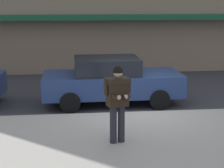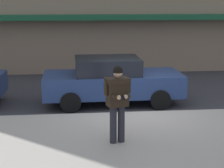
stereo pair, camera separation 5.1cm
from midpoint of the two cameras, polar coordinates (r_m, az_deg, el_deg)
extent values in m
plane|color=#333338|center=(11.36, 3.48, -4.59)|extent=(80.00, 80.00, 0.00)
cube|color=#A8A399|center=(8.97, 12.97, -9.28)|extent=(32.00, 5.30, 0.14)
cube|color=silver|center=(11.61, 8.33, -4.31)|extent=(28.00, 0.12, 0.01)
cube|color=#195133|center=(17.09, 3.49, 10.14)|extent=(26.60, 0.70, 0.24)
cube|color=navy|center=(12.31, -0.10, 0.03)|extent=(4.52, 1.87, 0.70)
cube|color=black|center=(12.17, -0.95, 2.81)|extent=(2.09, 1.66, 0.52)
cylinder|color=black|center=(13.44, 5.39, -0.46)|extent=(0.64, 0.23, 0.64)
cylinder|color=black|center=(11.82, 7.12, -2.36)|extent=(0.64, 0.23, 0.64)
cylinder|color=black|center=(13.14, -6.59, -0.79)|extent=(0.64, 0.23, 0.64)
cylinder|color=black|center=(11.49, -6.54, -2.79)|extent=(0.64, 0.23, 0.64)
cylinder|color=#23232B|center=(8.70, 1.26, -6.06)|extent=(0.16, 0.16, 0.88)
cylinder|color=#23232B|center=(8.63, 0.02, -6.21)|extent=(0.16, 0.16, 0.88)
cube|color=black|center=(8.45, 0.66, -1.26)|extent=(0.52, 0.41, 0.64)
cube|color=black|center=(8.39, 0.66, 0.53)|extent=(0.59, 0.46, 0.12)
cylinder|color=black|center=(8.52, 2.35, -0.38)|extent=(0.11, 0.11, 0.30)
cylinder|color=black|center=(8.37, 2.00, -1.69)|extent=(0.17, 0.32, 0.10)
sphere|color=tan|center=(8.22, 1.94, -1.96)|extent=(0.10, 0.10, 0.10)
cylinder|color=black|center=(8.33, -1.07, -0.68)|extent=(0.11, 0.11, 0.30)
cylinder|color=black|center=(8.26, 0.10, -1.87)|extent=(0.17, 0.32, 0.10)
sphere|color=tan|center=(8.16, 0.89, -2.06)|extent=(0.10, 0.10, 0.10)
cube|color=black|center=(8.15, 1.52, -2.08)|extent=(0.11, 0.16, 0.07)
sphere|color=tan|center=(8.32, 0.74, 1.77)|extent=(0.22, 0.22, 0.22)
sphere|color=black|center=(8.32, 0.74, 1.97)|extent=(0.23, 0.23, 0.23)
camera|label=1|loc=(0.03, -90.17, -0.04)|focal=60.00mm
camera|label=2|loc=(0.03, 89.83, 0.04)|focal=60.00mm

